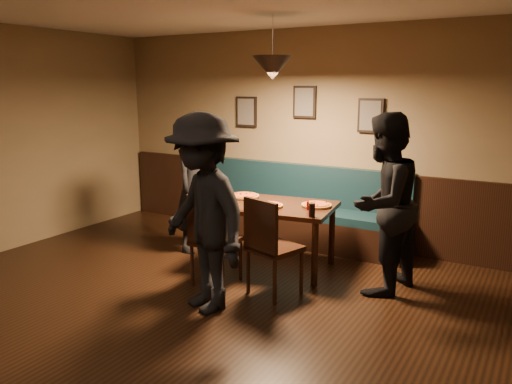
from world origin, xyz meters
TOP-DOWN VIEW (x-y plane):
  - floor at (0.00, 0.00)m, footprint 7.00×7.00m
  - wall_back at (0.00, 3.50)m, footprint 6.00×0.00m
  - wainscot at (0.00, 3.47)m, footprint 5.88×0.06m
  - booth_bench at (0.00, 3.20)m, footprint 3.00×0.60m
  - picture_left at (-0.90, 3.47)m, footprint 0.32×0.04m
  - picture_center at (0.00, 3.47)m, footprint 0.32×0.04m
  - picture_right at (0.90, 3.47)m, footprint 0.32×0.04m
  - pendant_lamp at (0.20, 2.23)m, footprint 0.44×0.44m
  - dining_table at (0.20, 2.23)m, footprint 1.51×1.09m
  - chair_near_left at (-0.07, 1.51)m, footprint 0.46×0.46m
  - chair_near_right at (0.60, 1.57)m, footprint 0.55×0.55m
  - diner_left at (-0.96, 2.28)m, footprint 0.46×0.64m
  - diner_right at (1.48, 2.18)m, footprint 0.88×1.02m
  - diner_front at (0.19, 0.93)m, footprint 1.36×1.10m
  - pizza_a at (-0.25, 2.35)m, footprint 0.40×0.40m
  - pizza_b at (0.24, 2.08)m, footprint 0.39×0.39m
  - pizza_c at (0.69, 2.36)m, footprint 0.35×0.35m
  - soda_glass at (0.83, 1.93)m, footprint 0.07×0.07m
  - tabasco_bottle at (0.67, 2.18)m, footprint 0.03×0.03m
  - napkin_a at (-0.42, 2.45)m, footprint 0.19×0.19m
  - napkin_b at (-0.31, 1.98)m, footprint 0.20×0.20m
  - cutlery_set at (0.16, 1.80)m, footprint 0.18×0.06m

SIDE VIEW (x-z plane):
  - floor at x=0.00m, z-range 0.00..0.00m
  - dining_table at x=0.20m, z-range 0.00..0.75m
  - chair_near_left at x=-0.07m, z-range 0.00..0.98m
  - wainscot at x=0.00m, z-range 0.00..1.00m
  - booth_bench at x=0.00m, z-range 0.00..1.00m
  - chair_near_right at x=0.60m, z-range 0.00..1.00m
  - cutlery_set at x=0.16m, z-range 0.75..0.75m
  - napkin_a at x=-0.42m, z-range 0.75..0.75m
  - napkin_b at x=-0.31m, z-range 0.75..0.75m
  - pizza_b at x=0.24m, z-range 0.75..0.78m
  - pizza_c at x=0.69m, z-range 0.75..0.79m
  - pizza_a at x=-0.25m, z-range 0.75..0.79m
  - tabasco_bottle at x=0.67m, z-range 0.75..0.86m
  - soda_glass at x=0.83m, z-range 0.75..0.89m
  - diner_left at x=-0.96m, z-range 0.00..1.64m
  - diner_right at x=1.48m, z-range 0.00..1.82m
  - diner_front at x=0.19m, z-range 0.00..1.84m
  - wall_back at x=0.00m, z-range -1.60..4.40m
  - picture_left at x=-0.90m, z-range 1.49..1.91m
  - picture_right at x=0.90m, z-range 1.49..1.91m
  - picture_center at x=0.00m, z-range 1.64..2.06m
  - pendant_lamp at x=0.20m, z-range 2.12..2.38m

